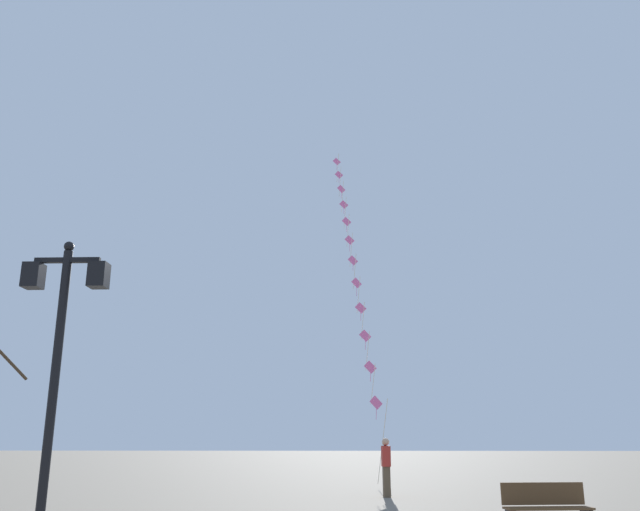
# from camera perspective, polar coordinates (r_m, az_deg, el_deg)

# --- Properties ---
(ground_plane) EXTENTS (160.00, 160.00, 0.00)m
(ground_plane) POSITION_cam_1_polar(r_m,az_deg,el_deg) (22.82, -1.67, -19.93)
(ground_plane) COLOR #756B5B
(twin_lantern_lamp_post) EXTENTS (1.33, 0.28, 4.73)m
(twin_lantern_lamp_post) POSITION_cam_1_polar(r_m,az_deg,el_deg) (10.93, -21.74, -6.18)
(twin_lantern_lamp_post) COLOR black
(twin_lantern_lamp_post) RESTS_ON ground_plane
(kite_train) EXTENTS (1.99, 15.83, 18.58)m
(kite_train) POSITION_cam_1_polar(r_m,az_deg,el_deg) (31.37, 2.88, -0.44)
(kite_train) COLOR brown
(kite_train) RESTS_ON ground_plane
(kite_flyer) EXTENTS (0.27, 0.62, 1.71)m
(kite_flyer) POSITION_cam_1_polar(r_m,az_deg,el_deg) (20.88, 5.79, -17.77)
(kite_flyer) COLOR brown
(kite_flyer) RESTS_ON ground_plane
(park_bench) EXTENTS (1.64, 0.63, 0.89)m
(park_bench) POSITION_cam_1_polar(r_m,az_deg,el_deg) (13.63, 19.17, -20.07)
(park_bench) COLOR brown
(park_bench) RESTS_ON ground_plane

